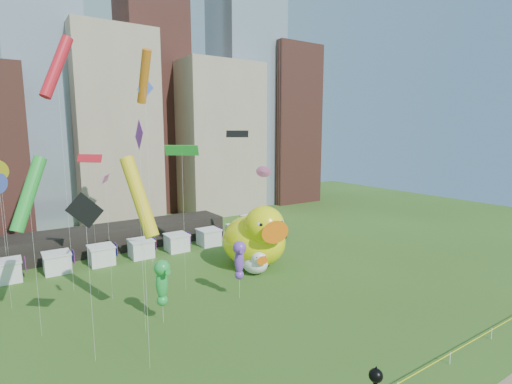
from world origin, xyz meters
TOP-DOWN VIEW (x-y plane):
  - skyline at (2.25, 61.06)m, footprint 101.00×23.00m
  - pavilion at (-4.00, 42.00)m, footprint 38.00×6.00m
  - vendor_tents at (1.02, 36.00)m, footprint 33.24×2.80m
  - big_duck at (11.65, 24.53)m, footprint 8.63×10.87m
  - small_duck at (10.31, 22.54)m, footprint 3.62×4.40m
  - seahorse_green at (-2.91, 17.22)m, footprint 1.53×1.84m
  - seahorse_purple at (5.20, 17.75)m, footprint 1.66×1.88m
  - box_truck at (19.87, 35.51)m, footprint 4.13×7.76m
  - kite_0 at (-6.36, 26.53)m, footprint 2.08×2.08m
  - kite_1 at (15.12, 28.01)m, footprint 0.90×1.34m
  - kite_2 at (7.72, 22.22)m, footprint 2.07×1.76m
  - kite_3 at (1.52, 22.63)m, footprint 2.87×2.62m
  - kite_4 at (-13.68, 32.51)m, footprint 1.36×1.81m
  - kite_6 at (1.22, 32.32)m, footprint 1.13×3.62m
  - kite_7 at (-6.07, 11.43)m, footprint 0.13×1.95m
  - kite_8 at (-8.29, 29.13)m, footprint 3.80×2.41m
  - kite_9 at (-5.42, 24.66)m, footprint 1.29×2.33m
  - kite_10 at (-9.07, 14.50)m, footprint 2.56×0.47m
  - kite_11 at (-11.98, 20.52)m, footprint 3.38×2.67m
  - kite_12 at (-4.72, 16.52)m, footprint 2.36×3.94m
  - kite_13 at (1.57, 33.11)m, footprint 2.27×0.68m

SIDE VIEW (x-z plane):
  - vendor_tents at x=1.02m, z-range -0.09..2.31m
  - small_duck at x=10.31m, z-range -0.13..3.05m
  - pavilion at x=-4.00m, z-range 0.00..3.20m
  - box_truck at x=19.87m, z-range 0.04..3.17m
  - big_duck at x=11.65m, z-range -0.33..7.68m
  - seahorse_green at x=-2.91m, z-range 1.14..6.84m
  - seahorse_purple at x=5.20m, z-range 1.34..7.27m
  - kite_10 at x=-9.07m, z-range 4.78..17.25m
  - kite_1 at x=15.12m, z-range 5.23..17.24m
  - kite_12 at x=-4.72m, z-range 4.08..18.71m
  - kite_11 at x=-11.98m, z-range 4.44..19.09m
  - kite_9 at x=-5.42m, z-range 5.78..18.26m
  - kite_4 at x=-13.68m, z-range 5.83..19.55m
  - kite_0 at x=-6.36m, z-range 6.67..21.00m
  - kite_3 at x=1.52m, z-range 7.00..22.18m
  - kite_7 at x=-6.07m, z-range 7.09..24.37m
  - kite_2 at x=7.72m, z-range 7.78..24.40m
  - kite_13 at x=1.57m, z-range 9.50..32.21m
  - skyline at x=2.25m, z-range -12.56..55.44m
  - kite_8 at x=-8.29m, z-range 9.74..35.49m
  - kite_6 at x=1.22m, z-range 9.85..35.70m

